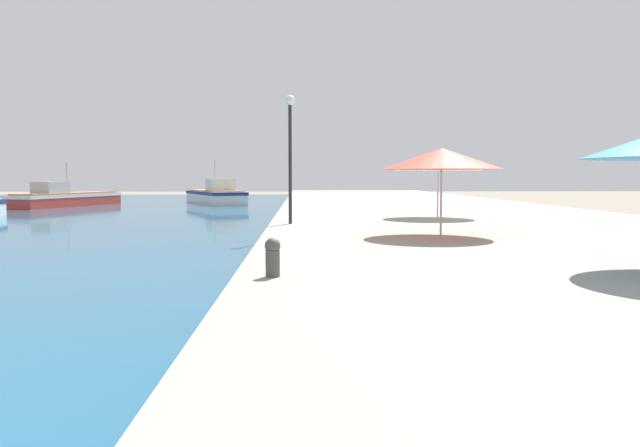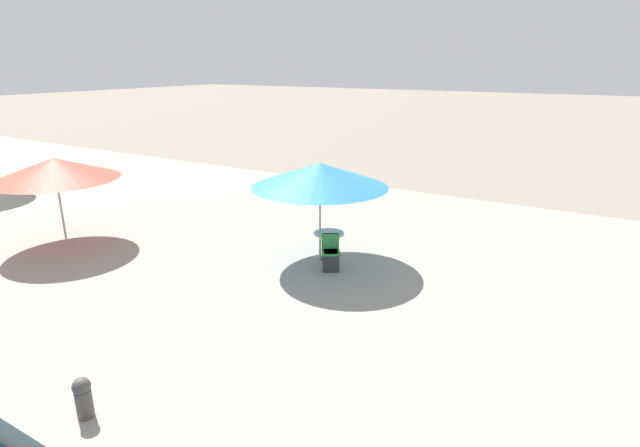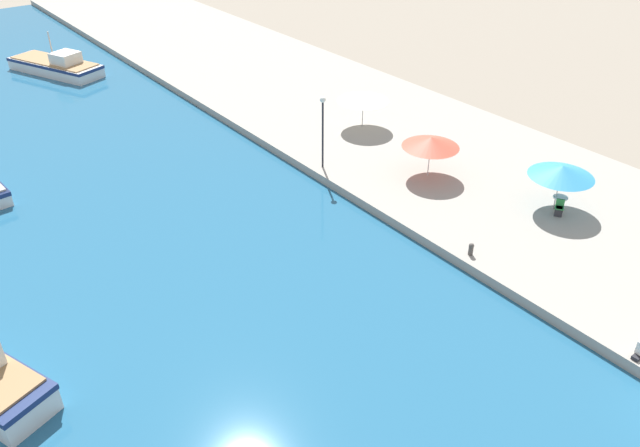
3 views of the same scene
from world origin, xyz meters
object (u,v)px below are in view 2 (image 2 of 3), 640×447
at_px(cafe_umbrella_white, 55,169).
at_px(cafe_chair_left, 330,258).
at_px(mooring_bollard, 83,396).
at_px(cafe_chair_right, 332,258).
at_px(cafe_umbrella_pink, 320,175).
at_px(cafe_table, 329,240).

xyz_separation_m(cafe_umbrella_white, cafe_chair_left, (2.18, -7.56, -1.86)).
relative_size(cafe_umbrella_white, mooring_bollard, 5.20).
height_order(cafe_umbrella_white, cafe_chair_right, cafe_umbrella_white).
bearing_deg(cafe_umbrella_white, cafe_umbrella_pink, -69.18).
xyz_separation_m(cafe_umbrella_white, mooring_bollard, (-4.43, -7.17, -1.83)).
relative_size(cafe_umbrella_pink, cafe_table, 4.35).
distance_m(cafe_umbrella_white, cafe_table, 7.89).
bearing_deg(cafe_umbrella_white, cafe_chair_left, -73.95).
bearing_deg(cafe_table, cafe_umbrella_white, 111.24).
xyz_separation_m(cafe_umbrella_white, cafe_chair_right, (2.20, -7.61, -1.86)).
relative_size(cafe_umbrella_pink, cafe_chair_left, 3.83).
height_order(cafe_table, cafe_chair_left, cafe_chair_left).
bearing_deg(cafe_umbrella_pink, mooring_bollard, -178.59).
xyz_separation_m(cafe_umbrella_pink, cafe_chair_right, (-0.46, -0.61, -1.96)).
height_order(cafe_table, mooring_bollard, cafe_table).
bearing_deg(cafe_chair_left, cafe_table, -90.00).
relative_size(cafe_chair_left, mooring_bollard, 1.39).
bearing_deg(cafe_umbrella_pink, cafe_table, -55.19).
relative_size(cafe_umbrella_pink, cafe_umbrella_white, 1.02).
relative_size(cafe_table, cafe_chair_left, 0.88).
xyz_separation_m(cafe_chair_left, cafe_chair_right, (0.03, -0.04, 0.00)).
bearing_deg(cafe_umbrella_white, mooring_bollard, -121.73).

